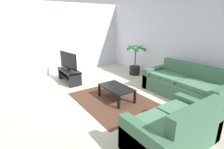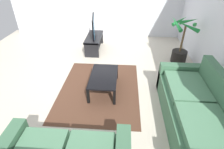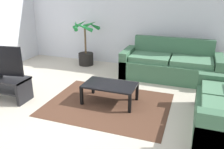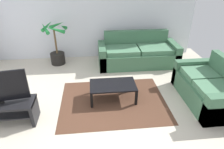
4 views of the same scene
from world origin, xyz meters
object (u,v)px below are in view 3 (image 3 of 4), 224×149
Objects in this scene: coffee_table at (110,87)px; potted_palm at (86,49)px; couch_main at (170,66)px; tv_stand at (1,84)px.

coffee_table is 2.37m from potted_palm.
tv_stand is (-2.91, -2.17, -0.01)m from couch_main.
coffee_table is at bearing 14.53° from tv_stand.
couch_main is 1.87m from coffee_table.
tv_stand is at bearing -165.47° from coffee_table.
couch_main is 2.31m from potted_palm.
tv_stand is 1.15× the size of coffee_table.
coffee_table is at bearing -118.44° from couch_main.
potted_palm is (-1.40, 1.91, 0.14)m from coffee_table.
tv_stand reaches higher than coffee_table.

